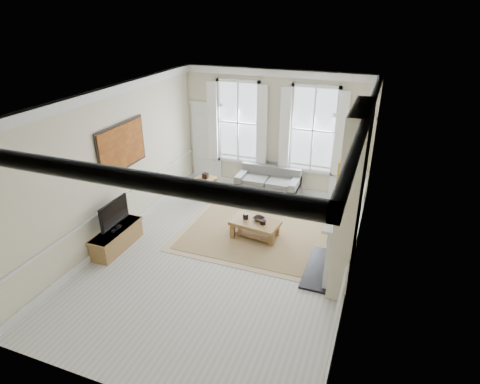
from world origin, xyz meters
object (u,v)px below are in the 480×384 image
at_px(sofa, 268,185).
at_px(tv_stand, 117,238).
at_px(coffee_table, 255,224).
at_px(side_table, 206,182).

height_order(sofa, tv_stand, sofa).
xyz_separation_m(sofa, tv_stand, (-2.35, -3.68, -0.11)).
bearing_deg(coffee_table, side_table, 150.75).
height_order(side_table, tv_stand, side_table).
relative_size(coffee_table, tv_stand, 0.87).
distance_m(sofa, tv_stand, 4.37).
bearing_deg(tv_stand, coffee_table, 29.13).
bearing_deg(sofa, side_table, -155.06).
height_order(sofa, side_table, sofa).
xyz_separation_m(sofa, side_table, (-1.58, -0.73, 0.15)).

